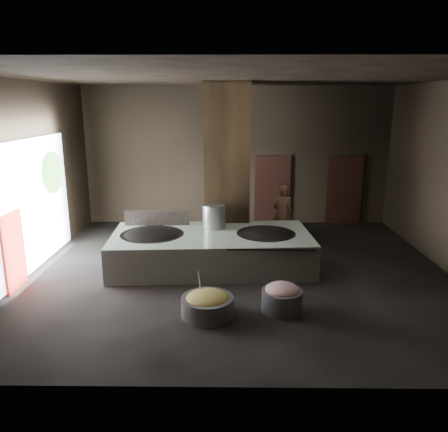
{
  "coord_description": "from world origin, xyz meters",
  "views": [
    {
      "loc": [
        -0.23,
        -9.94,
        3.94
      ],
      "look_at": [
        -0.37,
        0.49,
        1.25
      ],
      "focal_mm": 35.0,
      "sensor_mm": 36.0,
      "label": 1
    }
  ],
  "objects_px": {
    "stock_pot": "(214,217)",
    "veg_basin": "(207,306)",
    "wok_right": "(266,237)",
    "cook": "(282,214)",
    "meat_basin": "(282,301)",
    "wok_left": "(152,238)",
    "hearth_platform": "(211,250)"
  },
  "relations": [
    {
      "from": "meat_basin",
      "to": "wok_left",
      "type": "bearing_deg",
      "value": 140.86
    },
    {
      "from": "wok_left",
      "to": "cook",
      "type": "height_order",
      "value": "cook"
    },
    {
      "from": "wok_right",
      "to": "cook",
      "type": "xyz_separation_m",
      "value": [
        0.61,
        1.88,
        0.12
      ]
    },
    {
      "from": "stock_pot",
      "to": "wok_left",
      "type": "bearing_deg",
      "value": -158.2
    },
    {
      "from": "wok_left",
      "to": "stock_pot",
      "type": "bearing_deg",
      "value": 21.8
    },
    {
      "from": "cook",
      "to": "wok_left",
      "type": "bearing_deg",
      "value": 27.73
    },
    {
      "from": "wok_right",
      "to": "meat_basin",
      "type": "bearing_deg",
      "value": -87.09
    },
    {
      "from": "wok_left",
      "to": "hearth_platform",
      "type": "bearing_deg",
      "value": 1.97
    },
    {
      "from": "wok_right",
      "to": "meat_basin",
      "type": "relative_size",
      "value": 1.79
    },
    {
      "from": "meat_basin",
      "to": "hearth_platform",
      "type": "bearing_deg",
      "value": 121.26
    },
    {
      "from": "cook",
      "to": "meat_basin",
      "type": "bearing_deg",
      "value": 81.26
    },
    {
      "from": "stock_pot",
      "to": "veg_basin",
      "type": "distance_m",
      "value": 3.32
    },
    {
      "from": "wok_right",
      "to": "cook",
      "type": "distance_m",
      "value": 1.98
    },
    {
      "from": "cook",
      "to": "veg_basin",
      "type": "relative_size",
      "value": 1.71
    },
    {
      "from": "wok_right",
      "to": "meat_basin",
      "type": "distance_m",
      "value": 2.54
    },
    {
      "from": "cook",
      "to": "veg_basin",
      "type": "bearing_deg",
      "value": 64.68
    },
    {
      "from": "hearth_platform",
      "to": "wok_left",
      "type": "bearing_deg",
      "value": 178.5
    },
    {
      "from": "wok_right",
      "to": "cook",
      "type": "bearing_deg",
      "value": 71.91
    },
    {
      "from": "cook",
      "to": "meat_basin",
      "type": "height_order",
      "value": "cook"
    },
    {
      "from": "wok_right",
      "to": "veg_basin",
      "type": "relative_size",
      "value": 1.41
    },
    {
      "from": "stock_pot",
      "to": "meat_basin",
      "type": "relative_size",
      "value": 0.8
    },
    {
      "from": "wok_right",
      "to": "stock_pot",
      "type": "relative_size",
      "value": 2.25
    },
    {
      "from": "hearth_platform",
      "to": "wok_right",
      "type": "height_order",
      "value": "wok_right"
    },
    {
      "from": "hearth_platform",
      "to": "meat_basin",
      "type": "height_order",
      "value": "hearth_platform"
    },
    {
      "from": "wok_left",
      "to": "stock_pot",
      "type": "distance_m",
      "value": 1.66
    },
    {
      "from": "wok_left",
      "to": "meat_basin",
      "type": "xyz_separation_m",
      "value": [
        2.93,
        -2.38,
        -0.53
      ]
    },
    {
      "from": "stock_pot",
      "to": "veg_basin",
      "type": "bearing_deg",
      "value": -90.34
    },
    {
      "from": "meat_basin",
      "to": "stock_pot",
      "type": "bearing_deg",
      "value": 115.56
    },
    {
      "from": "hearth_platform",
      "to": "stock_pot",
      "type": "xyz_separation_m",
      "value": [
        0.05,
        0.55,
        0.71
      ]
    },
    {
      "from": "veg_basin",
      "to": "wok_right",
      "type": "bearing_deg",
      "value": 63.81
    },
    {
      "from": "hearth_platform",
      "to": "meat_basin",
      "type": "distance_m",
      "value": 2.85
    },
    {
      "from": "stock_pot",
      "to": "meat_basin",
      "type": "bearing_deg",
      "value": -64.44
    }
  ]
}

